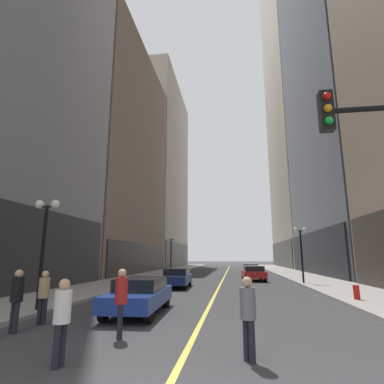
% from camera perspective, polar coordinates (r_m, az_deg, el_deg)
% --- Properties ---
extents(ground_plane, '(200.00, 200.00, 0.00)m').
position_cam_1_polar(ground_plane, '(39.10, 6.28, -15.04)').
color(ground_plane, '#38383A').
extents(sidewalk_left, '(4.50, 78.00, 0.15)m').
position_cam_1_polar(sidewalk_left, '(40.20, -5.97, -14.85)').
color(sidewalk_left, '#9E9991').
rests_on(sidewalk_left, ground).
extents(sidewalk_right, '(4.50, 78.00, 0.15)m').
position_cam_1_polar(sidewalk_right, '(39.72, 18.65, -14.35)').
color(sidewalk_right, '#9E9991').
rests_on(sidewalk_right, ground).
extents(lane_centre_stripe, '(0.16, 70.00, 0.01)m').
position_cam_1_polar(lane_centre_stripe, '(39.10, 6.28, -15.03)').
color(lane_centre_stripe, '#E5D64C').
rests_on(lane_centre_stripe, ground).
extents(building_left_mid, '(15.68, 24.00, 31.00)m').
position_cam_1_polar(building_left_mid, '(45.14, -18.17, 5.80)').
color(building_left_mid, gray).
rests_on(building_left_mid, ground).
extents(building_left_far, '(14.37, 26.00, 40.70)m').
position_cam_1_polar(building_left_far, '(69.13, -8.25, 3.38)').
color(building_left_far, '#B7AD99').
rests_on(building_left_far, ground).
extents(building_right_far, '(13.35, 26.00, 86.30)m').
position_cam_1_polar(building_right_far, '(77.63, 19.66, 20.62)').
color(building_right_far, '#B7AD99').
rests_on(building_right_far, ground).
extents(car_blue, '(1.99, 4.70, 1.32)m').
position_cam_1_polar(car_blue, '(12.66, -9.73, -18.29)').
color(car_blue, navy).
rests_on(car_blue, ground).
extents(car_navy, '(1.92, 4.32, 1.32)m').
position_cam_1_polar(car_navy, '(22.42, -2.89, -15.61)').
color(car_navy, '#141E4C').
rests_on(car_navy, ground).
extents(car_red, '(2.10, 4.30, 1.32)m').
position_cam_1_polar(car_red, '(29.04, 11.42, -14.55)').
color(car_red, '#B21919').
rests_on(car_red, ground).
extents(car_grey, '(1.87, 4.43, 1.32)m').
position_cam_1_polar(car_grey, '(35.66, 10.90, -14.05)').
color(car_grey, slate).
rests_on(car_grey, ground).
extents(pedestrian_in_red_jacket, '(0.43, 0.43, 1.81)m').
position_cam_1_polar(pedestrian_in_red_jacket, '(9.09, -13.11, -18.55)').
color(pedestrian_in_red_jacket, black).
rests_on(pedestrian_in_red_jacket, ground).
extents(pedestrian_in_tan_trench, '(0.37, 0.37, 1.69)m').
position_cam_1_polar(pedestrian_in_tan_trench, '(11.61, -25.99, -16.58)').
color(pedestrian_in_tan_trench, black).
rests_on(pedestrian_in_tan_trench, ground).
extents(pedestrian_in_grey_suit, '(0.48, 0.48, 1.72)m').
position_cam_1_polar(pedestrian_in_grey_suit, '(7.14, 10.44, -21.06)').
color(pedestrian_in_grey_suit, black).
rests_on(pedestrian_in_grey_suit, ground).
extents(pedestrian_in_white_shirt, '(0.39, 0.39, 1.70)m').
position_cam_1_polar(pedestrian_in_white_shirt, '(7.20, -23.14, -20.35)').
color(pedestrian_in_white_shirt, black).
rests_on(pedestrian_in_white_shirt, ground).
extents(pedestrian_in_black_coat, '(0.44, 0.44, 1.77)m').
position_cam_1_polar(pedestrian_in_black_coat, '(10.69, -29.95, -16.42)').
color(pedestrian_in_black_coat, black).
rests_on(pedestrian_in_black_coat, ground).
extents(street_lamp_left_near, '(1.06, 0.36, 4.43)m').
position_cam_1_polar(street_lamp_left_near, '(13.75, -25.80, -6.17)').
color(street_lamp_left_near, black).
rests_on(street_lamp_left_near, ground).
extents(street_lamp_left_far, '(1.06, 0.36, 4.43)m').
position_cam_1_polar(street_lamp_left_far, '(37.45, -3.93, -10.24)').
color(street_lamp_left_far, black).
rests_on(street_lamp_left_far, ground).
extents(street_lamp_right_mid, '(1.06, 0.36, 4.43)m').
position_cam_1_polar(street_lamp_right_mid, '(25.91, 19.68, -8.82)').
color(street_lamp_right_mid, black).
rests_on(street_lamp_right_mid, ground).
extents(fire_hydrant_right, '(0.28, 0.28, 0.80)m').
position_cam_1_polar(fire_hydrant_right, '(17.23, 28.43, -16.41)').
color(fire_hydrant_right, red).
rests_on(fire_hydrant_right, ground).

